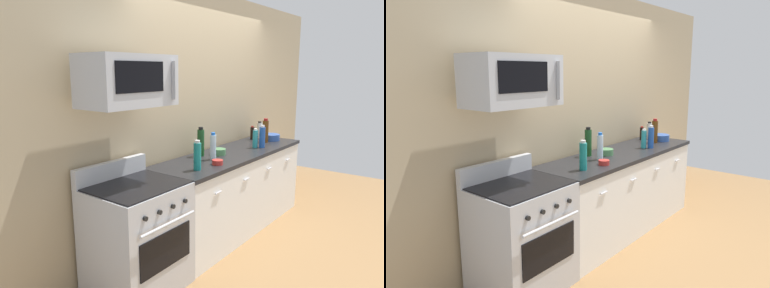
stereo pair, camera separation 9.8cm
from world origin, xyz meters
TOP-DOWN VIEW (x-y plane):
  - ground_plane at (0.00, 0.00)m, footprint 6.46×6.46m
  - back_wall at (0.00, 0.41)m, footprint 5.39×0.10m
  - counter_unit at (-0.00, -0.00)m, footprint 2.30×0.66m
  - range_oven at (-1.52, 0.00)m, footprint 0.76×0.69m
  - microwave at (-1.52, 0.05)m, footprint 0.74×0.44m
  - bottle_dish_soap at (0.36, -0.08)m, footprint 0.06×0.06m
  - bottle_sparkling_teal at (-0.86, -0.13)m, footprint 0.07×0.07m
  - bottle_wine_amber at (0.74, -0.02)m, footprint 0.08×0.08m
  - bottle_wine_green at (-0.38, 0.18)m, footprint 0.08×0.08m
  - bottle_water_clear at (-0.43, -0.01)m, footprint 0.06×0.06m
  - bottle_vinegar_white at (0.95, 0.17)m, footprint 0.07×0.07m
  - bottle_soda_blue at (0.42, -0.14)m, footprint 0.07×0.07m
  - bottle_soy_sauce_dark at (0.81, 0.20)m, footprint 0.05×0.05m
  - bowl_red_small at (-0.58, -0.17)m, footprint 0.11×0.11m
  - bowl_green_glaze at (-0.22, 0.06)m, footprint 0.16×0.16m
  - bowl_blue_mixing at (0.91, -0.02)m, footprint 0.23×0.23m

SIDE VIEW (x-z plane):
  - ground_plane at x=0.00m, z-range 0.00..0.00m
  - counter_unit at x=0.00m, z-range 0.00..0.92m
  - range_oven at x=-1.52m, z-range -0.07..1.00m
  - bowl_red_small at x=-0.58m, z-range 0.92..0.97m
  - bowl_green_glaze at x=-0.22m, z-range 0.92..0.99m
  - bowl_blue_mixing at x=0.91m, z-range 0.92..1.00m
  - bottle_soy_sauce_dark at x=0.81m, z-range 0.92..1.10m
  - bottle_dish_soap at x=0.36m, z-range 0.91..1.14m
  - bottle_vinegar_white at x=0.95m, z-range 0.91..1.14m
  - bottle_soda_blue at x=0.42m, z-range 0.91..1.18m
  - bottle_sparkling_teal at x=-0.86m, z-range 0.91..1.19m
  - bottle_water_clear at x=-0.43m, z-range 0.91..1.20m
  - bottle_wine_amber at x=0.74m, z-range 0.91..1.22m
  - bottle_wine_green at x=-0.38m, z-range 0.91..1.23m
  - back_wall at x=0.00m, z-range 0.00..2.70m
  - microwave at x=-1.52m, z-range 1.55..1.95m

